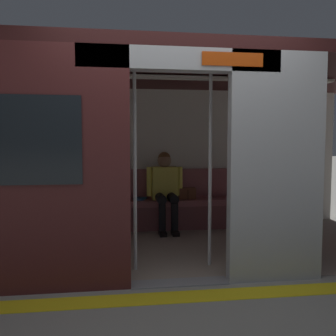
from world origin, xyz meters
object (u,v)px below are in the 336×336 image
object	(u,v)px
grab_pole_far	(210,166)
train_car	(160,128)
person_seated	(165,186)
handbag	(187,193)
book	(140,199)
bench_seat	(157,207)
grab_pole_door	(135,167)

from	to	relation	value
grab_pole_far	train_car	bearing A→B (deg)	-57.05
person_seated	grab_pole_far	bearing A→B (deg)	99.51
grab_pole_far	handbag	bearing A→B (deg)	-92.60
book	handbag	bearing A→B (deg)	-159.41
train_car	grab_pole_far	xyz separation A→B (m)	(-0.46, 0.70, -0.43)
person_seated	handbag	xyz separation A→B (m)	(-0.35, -0.08, -0.14)
bench_seat	handbag	distance (m)	0.51
book	grab_pole_door	xyz separation A→B (m)	(0.15, 1.78, 0.60)
handbag	person_seated	bearing A→B (deg)	12.97
train_car	book	world-z (taller)	train_car
bench_seat	person_seated	bearing A→B (deg)	156.98
bench_seat	grab_pole_door	bearing A→B (deg)	77.06
person_seated	book	xyz separation A→B (m)	(0.37, -0.10, -0.21)
train_car	grab_pole_door	distance (m)	0.92
grab_pole_door	train_car	bearing A→B (deg)	-114.59
bench_seat	person_seated	distance (m)	0.35
bench_seat	grab_pole_door	xyz separation A→B (m)	(0.40, 1.73, 0.72)
person_seated	handbag	distance (m)	0.39
person_seated	handbag	size ratio (longest dim) A/B	4.54
train_car	grab_pole_far	distance (m)	0.94
bench_seat	book	world-z (taller)	book
train_car	person_seated	size ratio (longest dim) A/B	5.42
book	grab_pole_far	size ratio (longest dim) A/B	0.10
train_car	book	size ratio (longest dim) A/B	29.09
person_seated	grab_pole_far	xyz separation A→B (m)	(-0.27, 1.64, 0.40)
bench_seat	handbag	xyz separation A→B (m)	(-0.48, -0.03, 0.19)
train_car	book	distance (m)	1.47
grab_pole_door	grab_pole_far	bearing A→B (deg)	-176.94
handbag	book	distance (m)	0.73
book	grab_pole_door	bearing A→B (deg)	106.96
train_car	grab_pole_far	size ratio (longest dim) A/B	2.99
handbag	book	xyz separation A→B (m)	(0.73, -0.01, -0.07)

